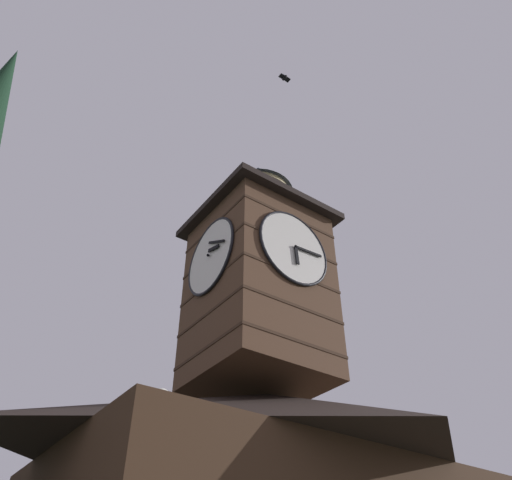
{
  "coord_description": "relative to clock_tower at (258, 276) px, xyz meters",
  "views": [
    {
      "loc": [
        11.36,
        9.85,
        1.63
      ],
      "look_at": [
        2.14,
        -3.09,
        13.88
      ],
      "focal_mm": 36.62,
      "sensor_mm": 36.0,
      "label": 1
    }
  ],
  "objects": [
    {
      "name": "clock_tower",
      "position": [
        0.0,
        0.0,
        0.0
      ],
      "size": [
        4.6,
        4.6,
        9.46
      ],
      "color": "brown",
      "rests_on": "building_main"
    },
    {
      "name": "pine_tree_behind",
      "position": [
        -1.52,
        -4.65,
        -4.85
      ],
      "size": [
        5.98,
        5.98,
        17.5
      ],
      "color": "#473323",
      "rests_on": "ground_plane"
    },
    {
      "name": "moon",
      "position": [
        -10.31,
        -29.22,
        6.84
      ],
      "size": [
        1.81,
        1.81,
        1.81
      ],
      "color": "silver"
    },
    {
      "name": "flying_bird_high",
      "position": [
        0.39,
        2.45,
        8.46
      ],
      "size": [
        0.51,
        0.29,
        0.16
      ],
      "color": "black"
    }
  ]
}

